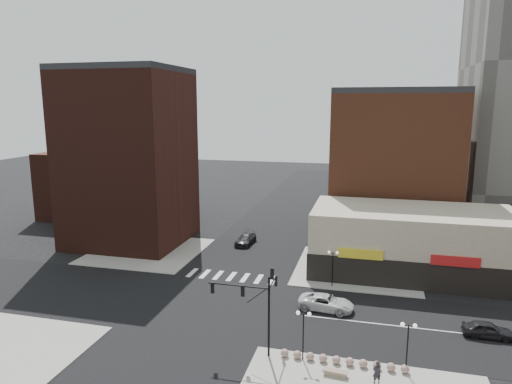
% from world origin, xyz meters
% --- Properties ---
extents(ground, '(240.00, 240.00, 0.00)m').
position_xyz_m(ground, '(0.00, 0.00, 0.00)').
color(ground, black).
rests_on(ground, ground).
extents(road_ew, '(200.00, 14.00, 0.02)m').
position_xyz_m(road_ew, '(0.00, 0.00, 0.01)').
color(road_ew, black).
rests_on(road_ew, ground).
extents(road_ns, '(14.00, 200.00, 0.02)m').
position_xyz_m(road_ns, '(0.00, 0.00, 0.01)').
color(road_ns, black).
rests_on(road_ns, ground).
extents(sidewalk_nw, '(15.00, 15.00, 0.12)m').
position_xyz_m(sidewalk_nw, '(-14.50, 14.50, 0.06)').
color(sidewalk_nw, gray).
rests_on(sidewalk_nw, ground).
extents(sidewalk_ne, '(15.00, 15.00, 0.12)m').
position_xyz_m(sidewalk_ne, '(14.50, 14.50, 0.06)').
color(sidewalk_ne, gray).
rests_on(sidewalk_ne, ground).
extents(building_nw, '(16.00, 15.00, 25.00)m').
position_xyz_m(building_nw, '(-19.00, 18.50, 12.50)').
color(building_nw, '#371711').
rests_on(building_nw, ground).
extents(building_nw_low, '(20.00, 18.00, 12.00)m').
position_xyz_m(building_nw_low, '(-32.00, 34.00, 6.00)').
color(building_nw_low, '#371711').
rests_on(building_nw_low, ground).
extents(building_ne_midrise, '(18.00, 15.00, 22.00)m').
position_xyz_m(building_ne_midrise, '(19.00, 29.50, 11.00)').
color(building_ne_midrise, brown).
rests_on(building_ne_midrise, ground).
extents(building_ne_row, '(24.20, 12.20, 8.00)m').
position_xyz_m(building_ne_row, '(21.00, 15.00, 3.30)').
color(building_ne_row, '#C2B69A').
rests_on(building_ne_row, ground).
extents(traffic_signal, '(5.59, 3.09, 7.77)m').
position_xyz_m(traffic_signal, '(7.24, -7.83, 4.96)').
color(traffic_signal, black).
rests_on(traffic_signal, ground).
extents(street_lamp_se_a, '(1.22, 0.32, 4.16)m').
position_xyz_m(street_lamp_se_a, '(11.00, -8.00, 3.29)').
color(street_lamp_se_a, black).
rests_on(street_lamp_se_a, sidewalk_se).
extents(street_lamp_se_b, '(1.22, 0.32, 4.16)m').
position_xyz_m(street_lamp_se_b, '(19.00, -8.00, 3.29)').
color(street_lamp_se_b, black).
rests_on(street_lamp_se_b, sidewalk_se).
extents(street_lamp_ne, '(1.22, 0.32, 4.16)m').
position_xyz_m(street_lamp_ne, '(12.00, 8.00, 3.29)').
color(street_lamp_ne, black).
rests_on(street_lamp_ne, sidewalk_ne).
extents(bollard_row, '(10.11, 0.66, 0.66)m').
position_xyz_m(bollard_row, '(14.23, -8.00, 0.45)').
color(bollard_row, '#8C6D61').
rests_on(bollard_row, sidewalk_se).
extents(white_suv, '(5.76, 3.07, 1.54)m').
position_xyz_m(white_suv, '(11.92, 1.89, 0.77)').
color(white_suv, silver).
rests_on(white_suv, ground).
extents(dark_sedan_east, '(4.25, 1.74, 1.44)m').
position_xyz_m(dark_sedan_east, '(26.48, -0.17, 0.72)').
color(dark_sedan_east, black).
rests_on(dark_sedan_east, ground).
extents(dark_sedan_north, '(2.46, 5.43, 1.54)m').
position_xyz_m(dark_sedan_north, '(-1.92, 21.27, 0.77)').
color(dark_sedan_north, black).
rests_on(dark_sedan_north, ground).
extents(pedestrian, '(0.77, 0.65, 1.81)m').
position_xyz_m(pedestrian, '(16.80, -9.91, 1.02)').
color(pedestrian, black).
rests_on(pedestrian, sidewalk_se).
extents(stone_bench, '(1.92, 0.75, 0.44)m').
position_xyz_m(stone_bench, '(13.75, -9.69, 0.35)').
color(stone_bench, gray).
rests_on(stone_bench, sidewalk_se).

